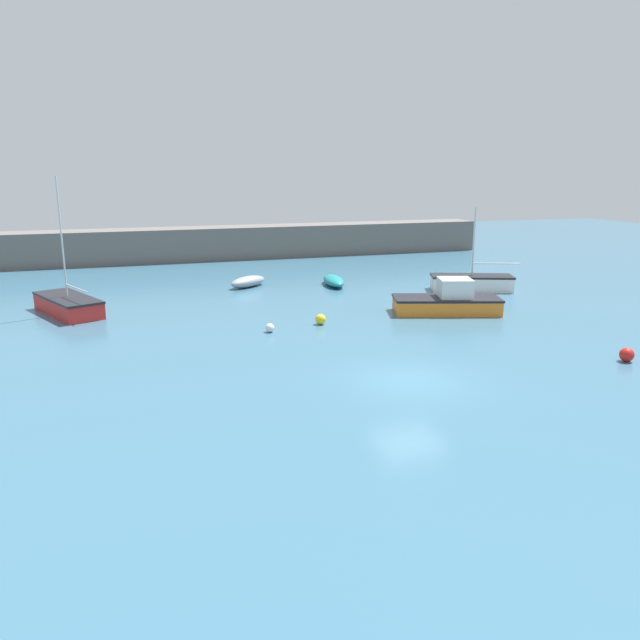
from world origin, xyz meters
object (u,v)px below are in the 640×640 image
at_px(rowboat_blue_near, 248,282).
at_px(mooring_buoy_white, 270,328).
at_px(sailboat_twin_hulled, 472,283).
at_px(mooring_buoy_red, 627,355).
at_px(sailboat_tall_mast, 68,305).
at_px(motorboat_with_cabin, 448,301).
at_px(rowboat_white_midwater, 334,281).
at_px(mooring_buoy_yellow, 321,319).

height_order(rowboat_blue_near, mooring_buoy_white, rowboat_blue_near).
xyz_separation_m(sailboat_twin_hulled, mooring_buoy_red, (-2.08, -14.91, -0.22)).
relative_size(sailboat_tall_mast, mooring_buoy_red, 12.57).
relative_size(motorboat_with_cabin, rowboat_white_midwater, 1.66).
relative_size(rowboat_white_midwater, mooring_buoy_yellow, 6.85).
bearing_deg(mooring_buoy_yellow, mooring_buoy_white, -166.06).
relative_size(sailboat_twin_hulled, mooring_buoy_red, 9.55).
relative_size(mooring_buoy_white, mooring_buoy_yellow, 0.80).
bearing_deg(mooring_buoy_red, mooring_buoy_white, 144.42).
bearing_deg(motorboat_with_cabin, mooring_buoy_red, 121.46).
bearing_deg(mooring_buoy_yellow, sailboat_twin_hulled, 24.66).
bearing_deg(mooring_buoy_red, motorboat_with_cabin, 103.93).
relative_size(rowboat_blue_near, rowboat_white_midwater, 0.85).
bearing_deg(rowboat_blue_near, rowboat_white_midwater, 130.49).
xyz_separation_m(rowboat_white_midwater, mooring_buoy_red, (5.57, -19.21, -0.04)).
bearing_deg(rowboat_white_midwater, mooring_buoy_white, 154.09).
height_order(mooring_buoy_white, mooring_buoy_yellow, mooring_buoy_yellow).
height_order(sailboat_tall_mast, mooring_buoy_red, sailboat_tall_mast).
height_order(sailboat_tall_mast, mooring_buoy_white, sailboat_tall_mast).
bearing_deg(sailboat_tall_mast, rowboat_white_midwater, -101.62).
relative_size(motorboat_with_cabin, sailboat_tall_mast, 0.84).
height_order(sailboat_twin_hulled, mooring_buoy_red, sailboat_twin_hulled).
xyz_separation_m(motorboat_with_cabin, mooring_buoy_white, (-9.94, -0.98, -0.42)).
xyz_separation_m(sailboat_tall_mast, sailboat_twin_hulled, (23.64, -0.91, 0.01)).
bearing_deg(rowboat_blue_near, mooring_buoy_white, 46.99).
bearing_deg(mooring_buoy_white, sailboat_tall_mast, 142.79).
relative_size(sailboat_tall_mast, mooring_buoy_yellow, 13.59).
distance_m(sailboat_tall_mast, mooring_buoy_white, 11.54).
xyz_separation_m(mooring_buoy_white, mooring_buoy_yellow, (2.72, 0.68, 0.05)).
relative_size(motorboat_with_cabin, mooring_buoy_red, 10.53).
bearing_deg(rowboat_blue_near, sailboat_twin_hulled, 120.65).
relative_size(sailboat_twin_hulled, mooring_buoy_yellow, 10.33).
xyz_separation_m(motorboat_with_cabin, mooring_buoy_yellow, (-7.22, -0.31, -0.37)).
distance_m(sailboat_twin_hulled, mooring_buoy_yellow, 12.91).
bearing_deg(sailboat_tall_mast, mooring_buoy_yellow, -141.46).
relative_size(rowboat_white_midwater, sailboat_tall_mast, 0.50).
height_order(mooring_buoy_red, mooring_buoy_white, mooring_buoy_red).
bearing_deg(mooring_buoy_white, rowboat_white_midwater, 56.71).
xyz_separation_m(motorboat_with_cabin, mooring_buoy_red, (2.44, -9.83, -0.34)).
bearing_deg(rowboat_white_midwater, sailboat_twin_hulled, -111.93).
relative_size(rowboat_white_midwater, mooring_buoy_red, 6.33).
relative_size(rowboat_blue_near, sailboat_tall_mast, 0.43).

